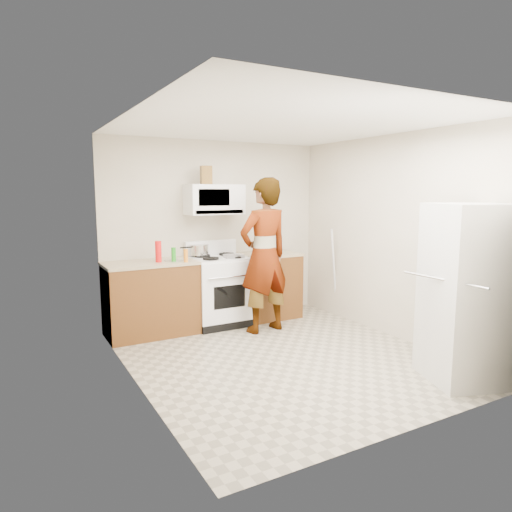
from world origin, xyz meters
TOP-DOWN VIEW (x-y plane):
  - floor at (0.00, 0.00)m, footprint 3.60×3.60m
  - back_wall at (0.00, 1.79)m, footprint 3.20×0.02m
  - right_wall at (1.59, 0.00)m, footprint 0.02×3.60m
  - cabinet_left at (-1.04, 1.49)m, footprint 1.12×0.62m
  - counter_left at (-1.04, 1.49)m, footprint 1.14×0.64m
  - cabinet_right at (0.68, 1.49)m, footprint 0.80×0.62m
  - counter_right at (0.68, 1.49)m, footprint 0.82×0.64m
  - gas_range at (-0.10, 1.48)m, footprint 0.76×0.65m
  - microwave at (-0.10, 1.61)m, footprint 0.76×0.38m
  - person at (0.29, 0.93)m, footprint 0.78×0.56m
  - fridge at (1.20, -1.36)m, footprint 0.90×0.90m
  - kettle at (0.87, 1.59)m, footprint 0.15×0.15m
  - jug at (-0.24, 1.55)m, footprint 0.16×0.16m
  - saucepan at (-0.31, 1.66)m, footprint 0.27×0.27m
  - tray at (0.05, 1.32)m, footprint 0.26×0.18m
  - bottle_spray at (-0.95, 1.42)m, footprint 0.09×0.09m
  - bottle_hot_sauce at (-0.65, 1.26)m, footprint 0.07×0.07m
  - bottle_green_cap at (-0.78, 1.34)m, footprint 0.07×0.07m
  - pot_lid at (-0.75, 1.43)m, footprint 0.31×0.31m
  - broom at (1.56, 1.09)m, footprint 0.26×0.15m

SIDE VIEW (x-z plane):
  - floor at x=0.00m, z-range 0.00..0.00m
  - cabinet_left at x=-1.04m, z-range 0.00..0.90m
  - cabinet_right at x=0.68m, z-range 0.00..0.90m
  - gas_range at x=-0.10m, z-range -0.08..1.05m
  - broom at x=1.56m, z-range 0.01..1.28m
  - fridge at x=1.20m, z-range 0.00..1.70m
  - counter_left at x=-1.04m, z-range 0.90..0.93m
  - counter_right at x=0.68m, z-range 0.90..0.93m
  - pot_lid at x=-0.75m, z-range 0.94..0.95m
  - tray at x=0.05m, z-range 0.93..0.98m
  - person at x=0.29m, z-range 0.00..1.98m
  - bottle_hot_sauce at x=-0.65m, z-range 0.94..1.10m
  - kettle at x=0.87m, z-range 0.94..1.10m
  - saucepan at x=-0.31m, z-range 0.95..1.09m
  - bottle_green_cap at x=-0.78m, z-range 0.94..1.12m
  - bottle_spray at x=-0.95m, z-range 0.94..1.20m
  - back_wall at x=0.00m, z-range 0.00..2.50m
  - right_wall at x=1.59m, z-range 0.00..2.50m
  - microwave at x=-0.10m, z-range 1.50..1.90m
  - jug at x=-0.24m, z-range 1.90..2.14m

